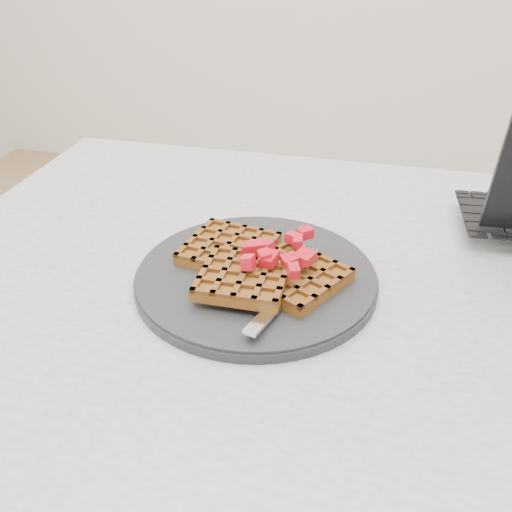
{
  "coord_description": "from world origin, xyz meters",
  "views": [
    {
      "loc": [
        0.01,
        -0.62,
        1.16
      ],
      "look_at": [
        -0.13,
        -0.04,
        0.79
      ],
      "focal_mm": 40.0,
      "sensor_mm": 36.0,
      "label": 1
    }
  ],
  "objects": [
    {
      "name": "plate",
      "position": [
        -0.13,
        -0.04,
        0.76
      ],
      "size": [
        0.31,
        0.31,
        0.02
      ],
      "primitive_type": "cylinder",
      "color": "black",
      "rests_on": "table"
    },
    {
      "name": "waffles",
      "position": [
        -0.13,
        -0.04,
        0.78
      ],
      "size": [
        0.23,
        0.19,
        0.03
      ],
      "color": "brown",
      "rests_on": "plate"
    },
    {
      "name": "fork",
      "position": [
        -0.08,
        -0.08,
        0.77
      ],
      "size": [
        0.07,
        0.18,
        0.02
      ],
      "primitive_type": null,
      "rotation": [
        0.0,
        0.0,
        -0.23
      ],
      "color": "silver",
      "rests_on": "plate"
    },
    {
      "name": "strawberry_pile",
      "position": [
        -0.13,
        -0.04,
        0.8
      ],
      "size": [
        0.15,
        0.15,
        0.02
      ],
      "primitive_type": null,
      "color": "#A60414",
      "rests_on": "waffles"
    },
    {
      "name": "table",
      "position": [
        0.0,
        0.0,
        0.64
      ],
      "size": [
        1.2,
        0.8,
        0.75
      ],
      "color": "silver",
      "rests_on": "ground"
    }
  ]
}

